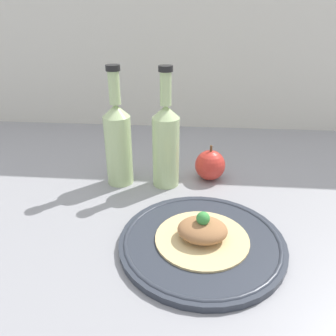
% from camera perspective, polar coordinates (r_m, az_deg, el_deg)
% --- Properties ---
extents(ground_plane, '(1.80, 1.10, 0.04)m').
position_cam_1_polar(ground_plane, '(0.71, -1.07, -7.86)').
color(ground_plane, gray).
extents(wall_backsplash, '(1.80, 0.03, 0.80)m').
position_cam_1_polar(wall_backsplash, '(1.13, 1.86, 27.18)').
color(wall_backsplash, silver).
rests_on(wall_backsplash, ground_plane).
extents(plate, '(0.29, 0.29, 0.01)m').
position_cam_1_polar(plate, '(0.60, 5.91, -12.60)').
color(plate, '#2D333D').
rests_on(plate, ground_plane).
extents(plated_food, '(0.17, 0.17, 0.06)m').
position_cam_1_polar(plated_food, '(0.58, 6.00, -11.05)').
color(plated_food, '#D6BC7F').
rests_on(plated_food, plate).
extents(cider_bottle_left, '(0.06, 0.06, 0.27)m').
position_cam_1_polar(cider_bottle_left, '(0.76, -8.69, 4.66)').
color(cider_bottle_left, '#B7D18E').
rests_on(cider_bottle_left, ground_plane).
extents(cider_bottle_right, '(0.06, 0.06, 0.27)m').
position_cam_1_polar(cider_bottle_right, '(0.74, -0.41, 4.45)').
color(cider_bottle_right, '#B7D18E').
rests_on(cider_bottle_right, ground_plane).
extents(apple, '(0.07, 0.07, 0.09)m').
position_cam_1_polar(apple, '(0.80, 7.34, 0.51)').
color(apple, red).
rests_on(apple, ground_plane).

